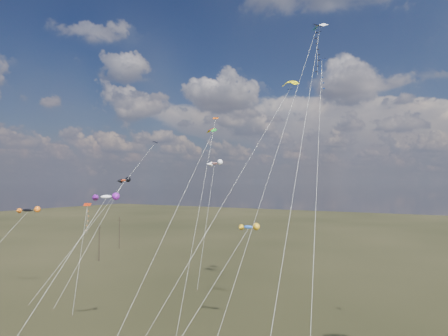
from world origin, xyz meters
The scene contains 15 objects.
utility_pole_near centered at (-38.00, 30.00, 4.09)m, with size 1.40×0.20×8.00m.
utility_pole_far centered at (-46.00, 44.00, 4.09)m, with size 1.40×0.20×8.00m.
diamond_black_high centered at (13.05, 17.95, 32.26)m, with size 5.00×20.54×37.58m.
diamond_navy_tall centered at (14.98, 15.05, 27.70)m, with size 7.33×27.91×32.53m.
diamond_black_mid centered at (-18.46, 16.60, 16.39)m, with size 6.95×19.53×24.11m.
diamond_red_low centered at (-18.32, 9.50, 11.26)m, with size 5.36×6.96×13.88m.
diamond_orange_center centered at (-3.10, 18.28, 19.19)m, with size 8.72×22.14×27.74m.
parafoil_yellow centered at (9.25, 19.67, 30.41)m, with size 11.53×18.08×31.20m.
parafoil_blue_white centered at (13.70, 18.68, 36.89)m, with size 5.81×31.19×37.82m.
parafoil_tricolor centered at (-2.22, 17.97, 24.47)m, with size 2.14×21.67×25.21m.
novelty_black_orange centered at (-27.69, 6.35, 12.71)m, with size 7.28×9.99×13.28m.
novelty_orange_black centered at (-19.58, 18.14, 17.20)m, with size 2.97×15.11×17.81m.
novelty_white_purple centered at (-2.58, -1.78, 15.42)m, with size 4.34×11.10×15.90m.
novelty_redwhite_stripe centered at (-11.89, 34.77, 20.57)m, with size 7.05×14.68×21.26m.
novelty_blue_yellow centered at (8.33, 8.94, 11.92)m, with size 5.28×9.71×12.45m.
Camera 1 is at (28.44, -31.08, 17.02)m, focal length 32.00 mm.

